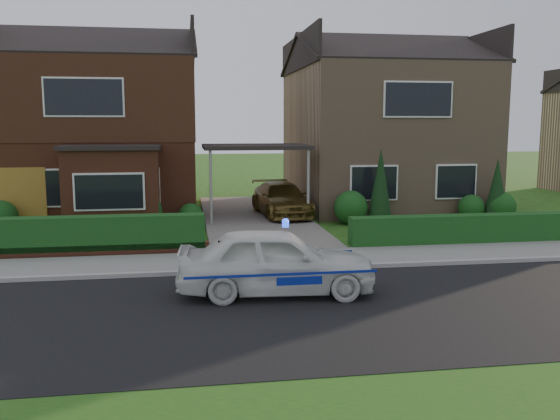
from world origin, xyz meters
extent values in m
plane|color=#194B14|center=(0.00, 0.00, 0.00)|extent=(120.00, 120.00, 0.00)
cube|color=black|center=(0.00, 0.00, 0.00)|extent=(60.00, 6.00, 0.02)
cube|color=#9E9993|center=(0.00, 3.05, 0.06)|extent=(60.00, 0.16, 0.12)
cube|color=slate|center=(0.00, 4.10, 0.05)|extent=(60.00, 2.00, 0.10)
cube|color=#666059|center=(0.00, 11.00, 0.06)|extent=(3.80, 12.00, 0.12)
cube|color=brown|center=(-5.80, 14.00, 2.90)|extent=(7.20, 8.00, 5.80)
cube|color=white|center=(-7.38, 9.98, 1.40)|extent=(1.80, 0.08, 1.30)
cube|color=white|center=(-4.22, 9.98, 1.40)|extent=(1.60, 0.08, 1.30)
cube|color=white|center=(-5.80, 9.98, 4.40)|extent=(2.60, 0.08, 1.30)
cube|color=black|center=(-5.80, 14.00, 4.35)|extent=(7.26, 8.06, 2.90)
cube|color=brown|center=(-4.94, 9.30, 1.35)|extent=(3.00, 1.40, 2.70)
cube|color=black|center=(-4.94, 9.30, 2.77)|extent=(3.20, 1.60, 0.14)
cube|color=#9B7B5F|center=(5.80, 14.00, 2.90)|extent=(7.20, 8.00, 5.80)
cube|color=white|center=(4.22, 9.98, 1.40)|extent=(1.80, 0.08, 1.30)
cube|color=white|center=(7.38, 9.98, 1.40)|extent=(1.60, 0.08, 1.30)
cube|color=white|center=(5.80, 9.98, 4.40)|extent=(2.60, 0.08, 1.30)
cube|color=black|center=(0.00, 11.00, 2.70)|extent=(3.80, 3.00, 0.14)
cylinder|color=gray|center=(-1.70, 9.60, 1.35)|extent=(0.10, 0.10, 2.70)
cylinder|color=gray|center=(1.70, 9.60, 1.35)|extent=(0.10, 0.10, 2.70)
cube|color=olive|center=(-8.25, 9.96, 1.05)|extent=(2.20, 0.10, 2.10)
cube|color=brown|center=(-5.80, 5.30, 0.18)|extent=(7.70, 0.25, 0.36)
cube|color=#123915|center=(-5.80, 5.45, 0.00)|extent=(7.50, 0.55, 0.90)
cube|color=#123915|center=(5.80, 5.35, 0.00)|extent=(7.50, 0.55, 0.80)
sphere|color=#123915|center=(-8.50, 9.50, 0.54)|extent=(1.08, 1.08, 1.08)
sphere|color=#123915|center=(-4.00, 9.30, 0.66)|extent=(1.32, 1.32, 1.32)
sphere|color=#123915|center=(-2.40, 9.60, 0.42)|extent=(0.84, 0.84, 0.84)
sphere|color=#123915|center=(3.20, 9.40, 0.60)|extent=(1.20, 1.20, 1.20)
sphere|color=#123915|center=(7.80, 9.50, 0.48)|extent=(0.96, 0.96, 0.96)
sphere|color=#123915|center=(8.80, 9.20, 0.54)|extent=(1.08, 1.08, 1.08)
cone|color=black|center=(4.20, 9.20, 1.30)|extent=(0.90, 0.90, 2.60)
cone|color=black|center=(8.60, 9.20, 1.10)|extent=(0.90, 0.90, 2.20)
imported|color=silver|center=(-0.71, 1.20, 0.70)|extent=(1.95, 4.19, 1.39)
sphere|color=#193FF2|center=(-0.50, 1.20, 1.47)|extent=(0.17, 0.17, 0.17)
cube|color=navy|center=(-0.71, 0.37, 0.64)|extent=(3.75, 0.02, 0.05)
cube|color=navy|center=(-0.71, 2.03, 0.64)|extent=(3.75, 0.01, 0.05)
ellipsoid|color=black|center=(-1.85, 1.10, 0.97)|extent=(0.22, 0.17, 0.21)
sphere|color=white|center=(-1.83, 1.04, 0.96)|extent=(0.11, 0.11, 0.11)
sphere|color=black|center=(-1.83, 1.08, 1.11)|extent=(0.13, 0.13, 0.13)
cone|color=black|center=(-1.87, 1.09, 1.18)|extent=(0.04, 0.04, 0.05)
cone|color=black|center=(-1.78, 1.09, 1.18)|extent=(0.04, 0.04, 0.05)
imported|color=brown|center=(1.00, 11.15, 0.72)|extent=(2.06, 4.30, 1.21)
imported|color=gray|center=(-5.84, 6.87, 0.42)|extent=(0.50, 0.38, 0.85)
imported|color=gray|center=(-2.50, 6.43, 0.41)|extent=(0.64, 0.64, 0.83)
camera|label=1|loc=(-2.50, -10.65, 3.53)|focal=38.00mm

